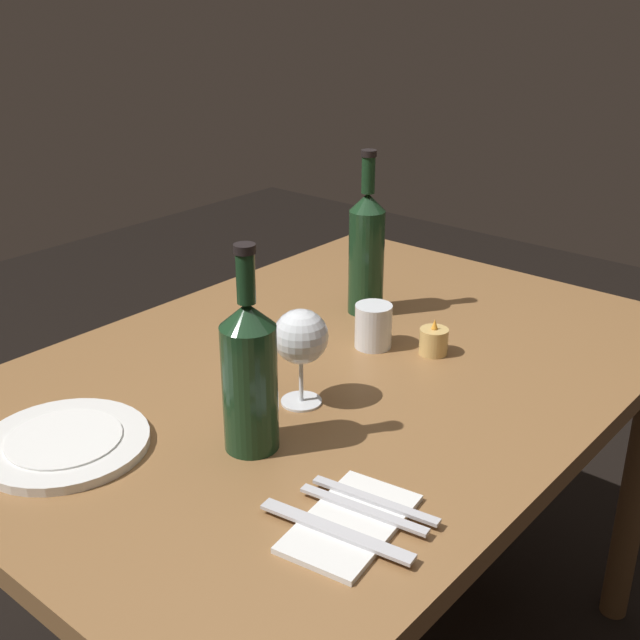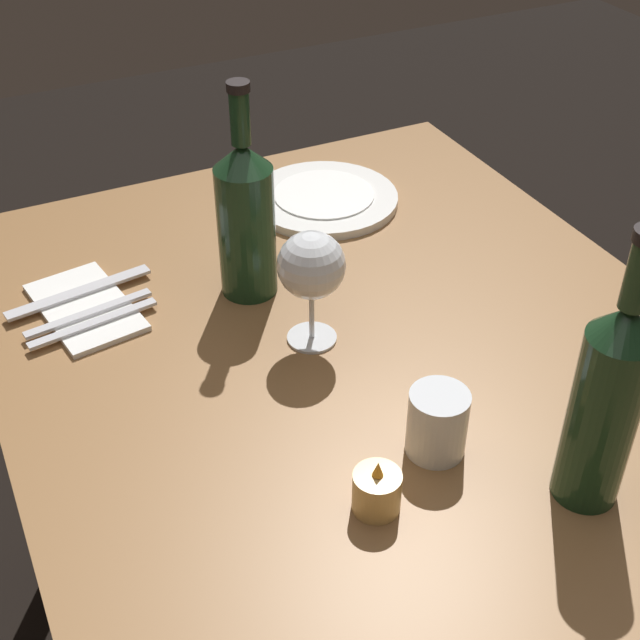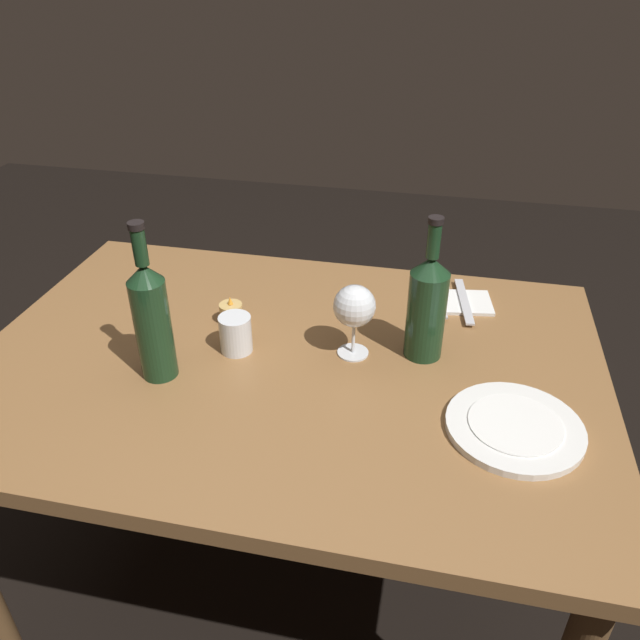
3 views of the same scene
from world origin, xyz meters
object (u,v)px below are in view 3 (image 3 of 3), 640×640
object	(u,v)px
votive_candle	(231,314)
fork_outer	(430,297)
dinner_plate	(515,427)
table_knife	(464,301)
folded_napkin	(451,302)
wine_bottle	(152,319)
wine_bottle_second	(427,305)
wine_glass_left	(354,307)
water_tumbler	(236,336)
fork_inner	(441,298)

from	to	relation	value
votive_candle	fork_outer	size ratio (longest dim) A/B	0.37
dinner_plate	table_knife	distance (m)	0.44
folded_napkin	wine_bottle	bearing A→B (deg)	-144.22
wine_bottle_second	fork_outer	size ratio (longest dim) A/B	1.71
folded_napkin	fork_outer	bearing A→B (deg)	180.00
wine_glass_left	wine_bottle	distance (m)	0.40
fork_outer	wine_glass_left	bearing A→B (deg)	-119.73
water_tumbler	dinner_plate	size ratio (longest dim) A/B	0.33
votive_candle	table_knife	distance (m)	0.55
folded_napkin	table_knife	size ratio (longest dim) A/B	0.97
dinner_plate	fork_outer	bearing A→B (deg)	112.37
fork_inner	wine_bottle	bearing A→B (deg)	-142.97
water_tumbler	fork_outer	world-z (taller)	water_tumbler
table_knife	fork_outer	bearing A→B (deg)	180.00
votive_candle	dinner_plate	distance (m)	0.66
water_tumbler	table_knife	distance (m)	0.55
wine_glass_left	wine_bottle_second	bearing A→B (deg)	12.01
wine_glass_left	table_knife	size ratio (longest dim) A/B	0.76
table_knife	wine_bottle_second	bearing A→B (deg)	-110.22
folded_napkin	fork_inner	size ratio (longest dim) A/B	1.14
wine_bottle	table_knife	size ratio (longest dim) A/B	1.56
dinner_plate	table_knife	size ratio (longest dim) A/B	1.16
water_tumbler	fork_outer	size ratio (longest dim) A/B	0.45
fork_inner	water_tumbler	bearing A→B (deg)	-144.67
water_tumbler	votive_candle	xyz separation A→B (m)	(-0.05, 0.10, -0.01)
folded_napkin	fork_outer	size ratio (longest dim) A/B	1.14
table_knife	wine_bottle	bearing A→B (deg)	-145.62
table_knife	folded_napkin	bearing A→B (deg)	180.00
votive_candle	folded_napkin	world-z (taller)	votive_candle
table_knife	dinner_plate	bearing A→B (deg)	-77.34
water_tumbler	wine_bottle	bearing A→B (deg)	-137.79
votive_candle	wine_bottle	bearing A→B (deg)	-109.87
dinner_plate	water_tumbler	bearing A→B (deg)	166.54
fork_inner	table_knife	xyz separation A→B (m)	(0.06, 0.00, 0.00)
wine_bottle	folded_napkin	bearing A→B (deg)	35.78
wine_bottle	water_tumbler	size ratio (longest dim) A/B	4.02
wine_glass_left	dinner_plate	xyz separation A→B (m)	(0.32, -0.17, -0.11)
water_tumbler	folded_napkin	size ratio (longest dim) A/B	0.40
wine_glass_left	votive_candle	xyz separation A→B (m)	(-0.29, 0.06, -0.09)
wine_glass_left	table_knife	xyz separation A→B (m)	(0.23, 0.25, -0.10)
wine_glass_left	fork_outer	world-z (taller)	wine_glass_left
wine_glass_left	wine_bottle	world-z (taller)	wine_bottle
wine_bottle	dinner_plate	distance (m)	0.70
table_knife	water_tumbler	bearing A→B (deg)	-147.97
wine_glass_left	folded_napkin	size ratio (longest dim) A/B	0.78
wine_bottle	fork_inner	xyz separation A→B (m)	(0.54, 0.40, -0.12)
folded_napkin	fork_outer	world-z (taller)	fork_outer
wine_glass_left	votive_candle	distance (m)	0.31
dinner_plate	table_knife	bearing A→B (deg)	102.66
wine_glass_left	votive_candle	world-z (taller)	wine_glass_left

